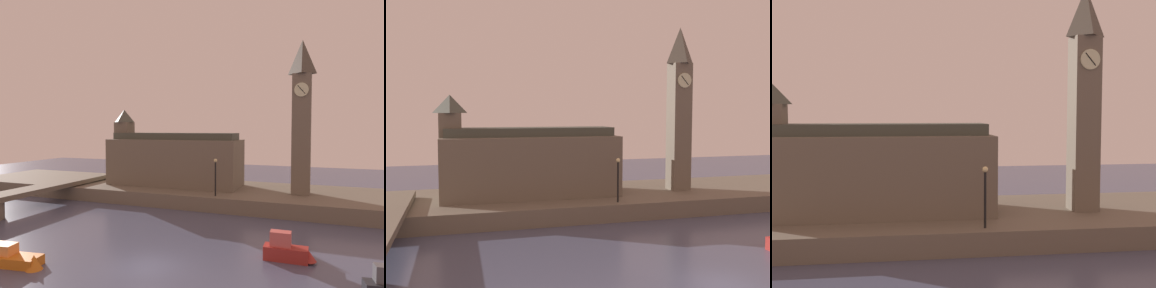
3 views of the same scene
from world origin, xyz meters
The scene contains 7 objects.
ground_plane centered at (0.00, 0.00, 0.00)m, with size 120.00×120.00×0.00m, color #474C66.
far_embankment centered at (0.00, 20.00, 0.75)m, with size 70.00×12.00×1.50m, color #6B6051.
clock_tower centered at (7.73, 19.38, 9.78)m, with size 2.04×2.09×15.99m.
parliament_hall centered at (-7.47, 20.08, 4.61)m, with size 16.13×5.55×9.26m.
streetlamp centered at (-0.29, 15.08, 3.88)m, with size 0.36×0.36×3.81m.
boat_dinghy_red centered at (7.91, 4.13, 0.65)m, with size 3.24×1.16×1.82m.
boat_patrol_orange centered at (-7.73, -2.75, 0.43)m, with size 5.11×1.99×1.46m.
Camera 1 is at (9.90, -18.02, 8.39)m, focal length 32.10 mm.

